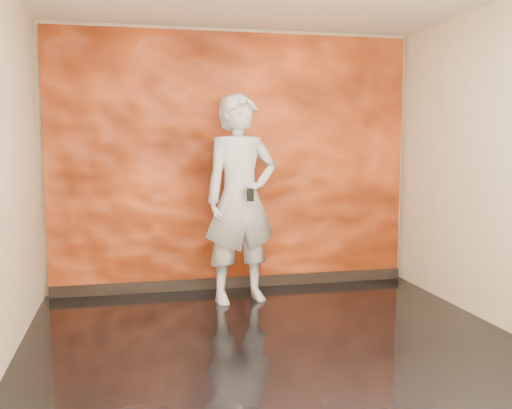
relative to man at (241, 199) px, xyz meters
name	(u,v)px	position (x,y,z in m)	size (l,w,h in m)	color
room	(281,170)	(0.03, -1.40, 0.36)	(4.02, 4.02, 2.81)	black
feature_wall	(234,162)	(0.03, 0.56, 0.34)	(3.90, 0.06, 2.75)	orange
baseboard	(235,282)	(0.03, 0.52, -0.98)	(3.90, 0.04, 0.12)	black
man	(241,199)	(0.00, 0.00, 0.00)	(0.76, 0.50, 2.07)	#9295A0
phone	(250,195)	(0.04, -0.28, 0.07)	(0.07, 0.01, 0.13)	black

